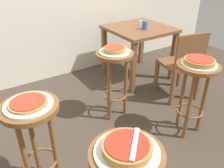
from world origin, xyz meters
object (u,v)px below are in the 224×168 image
Objects in this scene: serving_plate_leftside at (29,105)px; serving_plate_rear at (115,52)px; stool_rear at (115,70)px; dining_table at (139,36)px; wooden_chair at (183,63)px; stool_middle at (195,84)px; stool_leftside at (34,130)px; cup_near_edge at (145,25)px; pizza_foreground at (127,147)px; pizza_leftside at (28,102)px; serving_plate_foreground at (127,152)px; pizza_server_knife at (135,143)px; serving_plate_middle at (199,64)px; condiment_shaker at (140,23)px; pizza_middle at (199,61)px; pizza_rear at (115,49)px.

serving_plate_rear is at bearing 25.61° from serving_plate_leftside.
stool_rear is 1.02m from dining_table.
stool_middle is at bearing -129.64° from wooden_chair.
cup_near_edge reaches higher than stool_leftside.
pizza_leftside is at bearing 113.24° from pizza_foreground.
serving_plate_foreground is 0.44× the size of stool_leftside.
stool_rear is 3.37× the size of pizza_server_knife.
serving_plate_foreground is at bearing 180.00° from pizza_foreground.
stool_rear is at bearing 15.11° from pizza_server_knife.
pizza_foreground reaches higher than dining_table.
serving_plate_leftside is (-0.29, 0.66, -0.03)m from pizza_foreground.
serving_plate_middle is 0.39× the size of dining_table.
serving_plate_middle is (1.14, 0.49, -0.03)m from pizza_foreground.
pizza_foreground is at bearing 101.03° from pizza_server_knife.
condiment_shaker is at bearing 72.46° from serving_plate_middle.
condiment_shaker is 0.09× the size of wooden_chair.
stool_middle is 0.87× the size of wooden_chair.
condiment_shaker is (0.42, 1.31, 0.02)m from serving_plate_middle.
wooden_chair reaches higher than stool_middle.
pizza_leftside reaches higher than stool_middle.
serving_plate_rear is 0.37× the size of wooden_chair.
dining_table is at bearing 37.27° from serving_plate_rear.
stool_leftside is at bearing -148.26° from condiment_shaker.
pizza_rear is (-0.45, 0.64, -0.00)m from pizza_middle.
dining_table is 0.21m from cup_near_edge.
pizza_middle is at bearing -107.05° from cup_near_edge.
wooden_chair reaches higher than serving_plate_leftside.
stool_middle is 2.37× the size of serving_plate_middle.
serving_plate_middle reaches higher than stool_rear.
stool_leftside is 2.38× the size of serving_plate_leftside.
cup_near_edge is (0.35, 1.15, 0.24)m from stool_middle.
pizza_foreground is at bearing -121.17° from serving_plate_rear.
condiment_shaker is at bearing 72.46° from stool_middle.
stool_middle reaches higher than dining_table.
wooden_chair is (0.87, -0.14, -0.31)m from pizza_rear.
condiment_shaker is (0.42, 1.31, 0.22)m from stool_middle.
cup_near_edge is at bearing 28.74° from serving_plate_leftside.
serving_plate_middle is 0.42× the size of stool_rear.
wooden_chair reaches higher than stool_leftside.
stool_middle is 2.38× the size of serving_plate_rear.
stool_middle is 1.00× the size of stool_rear.
serving_plate_foreground is at bearing -66.76° from serving_plate_leftside.
pizza_leftside reaches higher than stool_rear.
pizza_leftside reaches higher than serving_plate_leftside.
wooden_chair is at bearing 9.91° from pizza_leftside.
pizza_foreground is 2.31m from dining_table.
pizza_foreground is 0.76m from stool_leftside.
condiment_shaker is (1.55, 1.80, -0.01)m from pizza_foreground.
pizza_server_knife reaches higher than pizza_leftside.
pizza_leftside is 1.10m from stool_rear.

